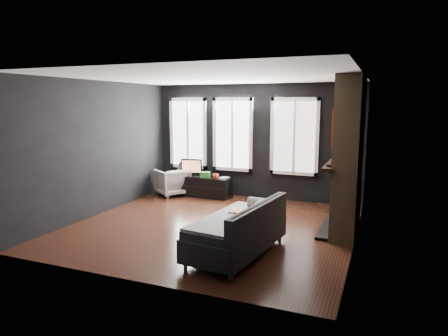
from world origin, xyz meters
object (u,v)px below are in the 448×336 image
at_px(mug, 216,175).
at_px(mantel_vase, 337,154).
at_px(book, 222,173).
at_px(armchair, 172,181).
at_px(sofa, 237,227).
at_px(monitor, 192,166).
at_px(media_console, 202,186).

xyz_separation_m(mug, mantel_vase, (2.85, -0.95, 0.76)).
bearing_deg(book, mantel_vase, -21.63).
relative_size(armchair, mantel_vase, 3.81).
relative_size(armchair, book, 3.35).
height_order(mug, mantel_vase, mantel_vase).
distance_m(sofa, monitor, 3.98).
bearing_deg(armchair, sofa, 78.30).
relative_size(monitor, mantel_vase, 2.82).
bearing_deg(mantel_vase, media_console, 162.10).
height_order(sofa, mantel_vase, mantel_vase).
bearing_deg(armchair, media_console, 136.86).
distance_m(armchair, monitor, 0.62).
xyz_separation_m(armchair, mantel_vase, (4.00, -0.90, 0.96)).
height_order(sofa, media_console, sofa).
xyz_separation_m(book, mantel_vase, (2.75, -1.09, 0.72)).
bearing_deg(mantel_vase, sofa, -118.26).
relative_size(mug, book, 0.63).
height_order(armchair, media_console, armchair).
bearing_deg(mug, armchair, -177.69).
bearing_deg(media_console, monitor, -172.04).
height_order(armchair, mantel_vase, mantel_vase).
bearing_deg(armchair, monitor, 140.28).
bearing_deg(sofa, mug, 125.67).
relative_size(sofa, book, 8.80).
bearing_deg(monitor, media_console, -5.31).
height_order(mug, book, book).
bearing_deg(monitor, mug, -17.17).
height_order(sofa, armchair, sofa).
bearing_deg(mug, mantel_vase, -18.36).
height_order(media_console, book, book).
distance_m(monitor, mantel_vase, 3.72).
relative_size(book, mantel_vase, 1.14).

